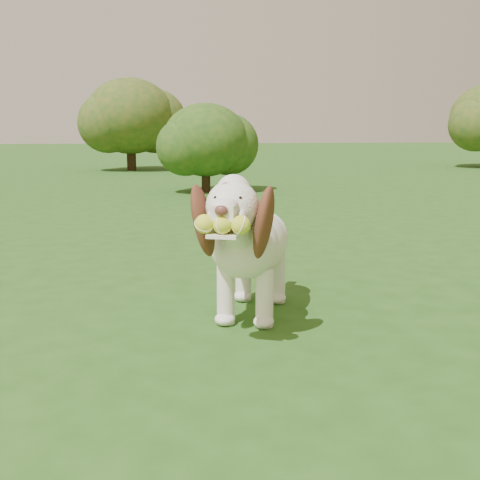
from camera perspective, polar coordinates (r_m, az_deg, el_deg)
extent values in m
plane|color=#254C15|center=(2.78, -9.43, -10.62)|extent=(80.00, 80.00, 0.00)
ellipsoid|color=white|center=(3.26, 1.30, -0.29)|extent=(0.56, 0.75, 0.36)
ellipsoid|color=white|center=(3.01, 0.40, -0.42)|extent=(0.44, 0.44, 0.34)
ellipsoid|color=white|center=(3.49, 2.02, 0.25)|extent=(0.40, 0.40, 0.31)
cylinder|color=white|center=(2.86, -0.13, 0.89)|extent=(0.27, 0.32, 0.27)
sphere|color=white|center=(2.72, -0.72, 3.18)|extent=(0.31, 0.31, 0.24)
sphere|color=white|center=(2.73, -0.63, 4.61)|extent=(0.20, 0.20, 0.16)
cube|color=white|center=(2.58, -1.39, 2.69)|extent=(0.14, 0.17, 0.07)
ellipsoid|color=#592D28|center=(2.51, -1.79, 2.80)|extent=(0.07, 0.05, 0.04)
cube|color=white|center=(2.58, -1.46, 0.53)|extent=(0.18, 0.19, 0.02)
ellipsoid|color=brown|center=(2.77, -3.53, 1.82)|extent=(0.20, 0.22, 0.37)
ellipsoid|color=brown|center=(2.71, 2.27, 1.63)|extent=(0.18, 0.26, 0.37)
cylinder|color=white|center=(3.62, 2.42, 1.27)|extent=(0.12, 0.18, 0.13)
cylinder|color=white|center=(3.11, -1.37, -5.23)|extent=(0.12, 0.12, 0.30)
cylinder|color=white|center=(3.07, 2.34, -5.45)|extent=(0.12, 0.12, 0.30)
cylinder|color=white|center=(3.53, 0.32, -3.32)|extent=(0.12, 0.12, 0.30)
cylinder|color=white|center=(3.50, 3.58, -3.47)|extent=(0.12, 0.12, 0.30)
sphere|color=#DCF142|center=(2.56, -3.40, 1.53)|extent=(0.11, 0.11, 0.08)
sphere|color=#DCF142|center=(2.54, -1.68, 1.48)|extent=(0.11, 0.11, 0.08)
sphere|color=#DCF142|center=(2.52, 0.07, 1.42)|extent=(0.11, 0.11, 0.08)
cylinder|color=#382314|center=(9.63, -3.25, 5.89)|extent=(0.14, 0.14, 0.45)
ellipsoid|color=#1E4816|center=(9.60, -3.29, 9.45)|extent=(1.35, 1.35, 1.15)
cylinder|color=#382314|center=(14.98, -10.26, 7.87)|extent=(0.22, 0.22, 0.71)
ellipsoid|color=#1E4816|center=(14.97, -10.38, 11.48)|extent=(2.12, 2.12, 1.81)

